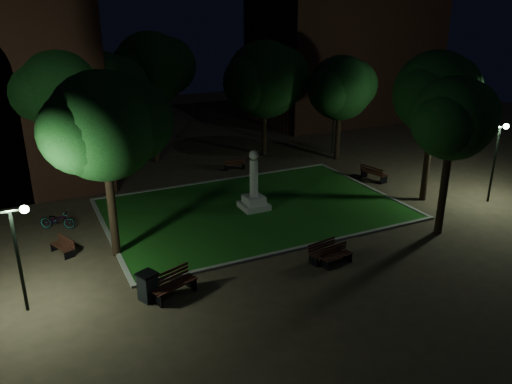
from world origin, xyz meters
TOP-DOWN VIEW (x-y plane):
  - ground at (0.00, 0.00)m, footprint 80.00×80.00m
  - lawn at (0.00, 2.00)m, footprint 15.00×10.00m
  - lawn_kerb at (0.00, 2.00)m, footprint 15.40×10.40m
  - monument at (0.00, 2.00)m, footprint 1.40×1.40m
  - building_far at (18.00, 20.00)m, footprint 16.00×10.00m
  - tree_west at (-7.53, -0.06)m, footprint 5.45×4.45m
  - tree_north_wl at (-5.85, 9.79)m, footprint 5.12×4.18m
  - tree_north_er at (5.42, 11.31)m, footprint 6.62×5.40m
  - tree_ne at (9.53, 8.00)m, footprint 5.36×4.38m
  - tree_east at (9.27, -0.81)m, footprint 5.38×4.39m
  - tree_se at (6.78, -4.47)m, footprint 4.59×3.74m
  - tree_nw at (-8.32, 9.55)m, footprint 6.40×5.23m
  - tree_far_north at (-2.13, 13.10)m, footprint 5.91×4.83m
  - lamppost_sw at (-11.35, -2.97)m, footprint 1.18×0.28m
  - lamppost_se at (12.26, -2.59)m, footprint 1.18×0.28m
  - lamppost_ne at (9.94, 9.34)m, footprint 1.18×0.28m
  - bench_near_left at (0.24, -4.43)m, footprint 1.60×0.79m
  - bench_near_right at (0.50, -4.91)m, footprint 1.50×0.69m
  - bench_west_near at (-6.38, -4.34)m, footprint 1.92×1.23m
  - bench_left_side at (-9.70, 1.04)m, footprint 0.95×1.44m
  - bench_right_side at (8.76, 3.06)m, footprint 0.98×1.83m
  - bench_far_side at (1.87, 8.83)m, footprint 1.46×0.70m
  - trash_bin at (-7.28, -4.19)m, footprint 0.85×0.85m
  - bicycle at (-9.65, 3.99)m, footprint 1.81×1.35m

SIDE VIEW (x-z plane):
  - ground at x=0.00m, z-range 0.00..0.00m
  - lawn at x=0.00m, z-range 0.00..0.08m
  - lawn_kerb at x=0.00m, z-range 0.00..0.12m
  - bench_left_side at x=-9.70m, z-range -0.02..0.72m
  - bench_far_side at x=1.87m, z-range -0.02..0.75m
  - bench_near_right at x=0.50m, z-range -0.02..0.77m
  - bench_near_left at x=0.24m, z-range -0.02..0.82m
  - bench_right_side at x=8.76m, z-range -0.03..0.93m
  - bicycle at x=-9.65m, z-range 0.00..0.91m
  - bench_west_near at x=-6.38m, z-range -0.03..0.97m
  - trash_bin at x=-7.28m, z-range 0.01..1.11m
  - monument at x=0.00m, z-range -0.64..2.56m
  - lamppost_sw at x=-11.35m, z-range 0.83..4.77m
  - lamppost_ne at x=9.94m, z-range 0.85..4.90m
  - lamppost_se at x=12.26m, z-range 0.88..5.23m
  - tree_ne at x=9.53m, z-range 1.41..8.62m
  - tree_north_er at x=5.42m, z-range 1.36..9.48m
  - tree_se at x=6.78m, z-range 1.82..9.24m
  - tree_west at x=-7.53m, z-range 1.74..9.68m
  - tree_north_wl at x=-5.85m, z-range 1.83..9.69m
  - tree_east at x=9.27m, z-range 1.88..10.04m
  - building_far at x=18.00m, z-range 0.00..12.00m
  - tree_nw at x=-8.32m, z-range 1.73..10.41m
  - tree_far_north at x=-2.13m, z-range 1.96..10.73m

